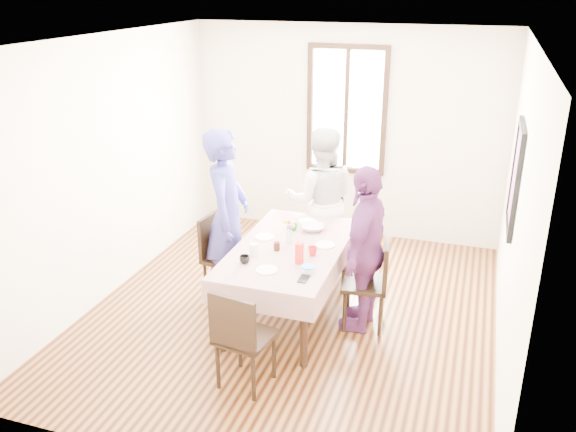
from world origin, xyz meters
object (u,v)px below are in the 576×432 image
(chair_left, at_px, (227,258))
(person_far, at_px, (321,200))
(dining_table, at_px, (290,282))
(person_right, at_px, (365,249))
(chair_right, at_px, (365,283))
(chair_near, at_px, (246,336))
(person_left, at_px, (227,217))
(chair_far, at_px, (321,231))

(chair_left, height_order, person_far, person_far)
(dining_table, relative_size, chair_left, 1.86)
(dining_table, xyz_separation_m, chair_left, (-0.75, 0.16, 0.08))
(person_far, distance_m, person_right, 1.31)
(chair_right, height_order, person_right, person_right)
(chair_right, relative_size, chair_near, 1.00)
(person_left, bearing_deg, chair_right, -103.72)
(dining_table, bearing_deg, chair_far, 90.00)
(chair_right, height_order, chair_near, same)
(chair_left, xyz_separation_m, chair_far, (0.75, 1.01, 0.00))
(chair_far, xyz_separation_m, person_far, (0.00, -0.02, 0.39))
(chair_near, bearing_deg, chair_far, 99.58)
(chair_left, distance_m, chair_near, 1.52)
(dining_table, height_order, chair_near, chair_near)
(person_left, xyz_separation_m, person_right, (1.45, -0.11, -0.10))
(dining_table, height_order, chair_left, chair_left)
(chair_left, relative_size, person_far, 0.54)
(chair_right, distance_m, person_far, 1.38)
(chair_right, height_order, person_left, person_left)
(dining_table, bearing_deg, chair_right, 4.06)
(chair_left, relative_size, chair_far, 1.00)
(dining_table, relative_size, chair_right, 1.86)
(chair_near, bearing_deg, chair_right, 68.10)
(chair_left, distance_m, person_left, 0.46)
(chair_far, bearing_deg, person_left, 55.41)
(chair_far, distance_m, person_far, 0.40)
(chair_near, height_order, person_right, person_right)
(dining_table, distance_m, chair_near, 1.17)
(chair_right, relative_size, person_left, 0.49)
(chair_far, bearing_deg, chair_near, 91.22)
(chair_right, xyz_separation_m, person_right, (-0.02, 0.00, 0.36))
(chair_far, distance_m, person_right, 1.38)
(chair_right, distance_m, person_left, 1.55)
(dining_table, bearing_deg, person_far, 90.00)
(chair_far, bearing_deg, person_right, 124.36)
(person_left, bearing_deg, chair_near, -160.86)
(chair_near, height_order, person_far, person_far)
(chair_near, bearing_deg, chair_left, 128.98)
(dining_table, xyz_separation_m, person_far, (0.00, 1.14, 0.47))
(chair_right, bearing_deg, chair_left, 79.22)
(chair_right, bearing_deg, dining_table, 87.34)
(chair_right, xyz_separation_m, person_far, (-0.75, 1.09, 0.39))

